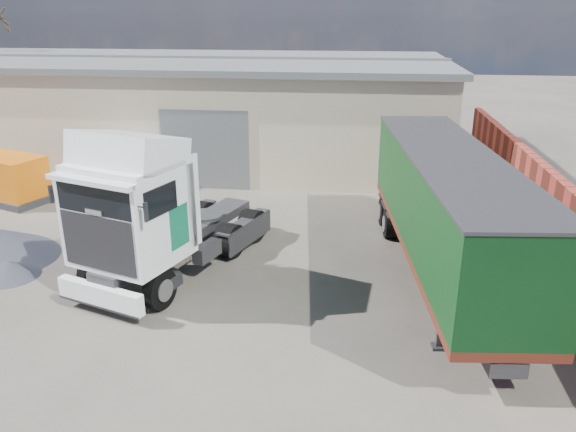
# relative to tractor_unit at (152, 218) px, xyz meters

# --- Properties ---
(ground) EXTENTS (120.00, 120.00, 0.00)m
(ground) POSITION_rel_tractor_unit_xyz_m (1.12, -0.71, -2.03)
(ground) COLOR #2A2822
(ground) RESTS_ON ground
(warehouse) EXTENTS (30.60, 12.60, 5.42)m
(warehouse) POSITION_rel_tractor_unit_xyz_m (-4.87, 15.28, 0.63)
(warehouse) COLOR tan
(warehouse) RESTS_ON ground
(brick_boundary_wall) EXTENTS (0.35, 26.00, 2.50)m
(brick_boundary_wall) POSITION_rel_tractor_unit_xyz_m (12.62, 5.29, -0.78)
(brick_boundary_wall) COLOR maroon
(brick_boundary_wall) RESTS_ON ground
(tractor_unit) EXTENTS (4.87, 7.54, 4.83)m
(tractor_unit) POSITION_rel_tractor_unit_xyz_m (0.00, 0.00, 0.00)
(tractor_unit) COLOR black
(tractor_unit) RESTS_ON ground
(box_trailer) EXTENTS (3.66, 12.03, 3.94)m
(box_trailer) POSITION_rel_tractor_unit_xyz_m (8.54, 1.22, 0.37)
(box_trailer) COLOR #2D2D30
(box_trailer) RESTS_ON ground
(panel_van) EXTENTS (2.92, 4.88, 1.87)m
(panel_van) POSITION_rel_tractor_unit_xyz_m (-4.37, 8.09, -1.06)
(panel_van) COLOR black
(panel_van) RESTS_ON ground
(orange_skip) EXTENTS (3.64, 2.95, 1.97)m
(orange_skip) POSITION_rel_tractor_unit_xyz_m (-8.68, 6.46, -1.17)
(orange_skip) COLOR #2D2D30
(orange_skip) RESTS_ON ground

